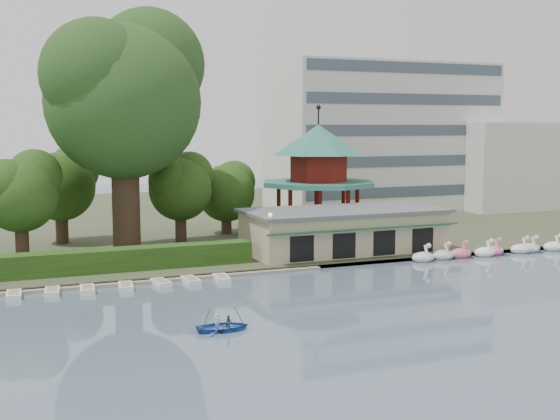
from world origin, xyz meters
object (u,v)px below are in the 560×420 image
big_tree (125,89)px  rowboat_with_passengers (223,323)px  dock (112,284)px  boathouse (344,230)px  pavilion (318,168)px

big_tree → rowboat_with_passengers: 29.48m
rowboat_with_passengers → dock: bearing=106.4°
big_tree → rowboat_with_passengers: big_tree is taller
big_tree → rowboat_with_passengers: bearing=-87.6°
boathouse → rowboat_with_passengers: size_ratio=3.99×
dock → boathouse: (22.00, 4.77, 2.25)m
boathouse → pavilion: (2.00, 10.03, 5.11)m
rowboat_with_passengers → pavilion: bearing=56.0°
dock → rowboat_with_passengers: (4.26, -14.47, 0.34)m
big_tree → boathouse: bearing=-18.4°
boathouse → rowboat_with_passengers: (-17.74, -19.25, -1.91)m
pavilion → rowboat_with_passengers: bearing=-124.0°
dock → big_tree: bearing=73.9°
dock → big_tree: size_ratio=1.52×
dock → boathouse: size_ratio=1.83×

